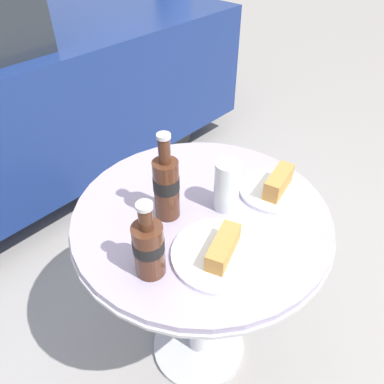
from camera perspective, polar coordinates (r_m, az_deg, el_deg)
ground_plane at (r=1.65m, az=1.00°, el=-22.30°), size 30.00×30.00×0.00m
bistro_table at (r=1.17m, az=1.32°, el=-8.92°), size 0.74×0.74×0.74m
cola_bottle_left at (r=0.85m, az=-6.62°, el=-8.29°), size 0.07×0.07×0.21m
cola_bottle_right at (r=0.98m, az=-3.93°, el=0.96°), size 0.07×0.07×0.26m
drinking_glass at (r=1.03m, az=5.29°, el=0.69°), size 0.07×0.07×0.15m
lunch_plate_near at (r=0.93m, az=4.41°, el=-9.09°), size 0.24×0.24×0.06m
lunch_plate_far at (r=1.13m, az=12.65°, el=0.74°), size 0.21×0.21×0.07m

